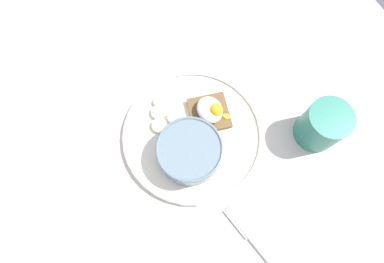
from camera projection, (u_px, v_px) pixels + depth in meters
ground_plane at (192, 137)px, 67.59cm from camera, size 120.00×120.00×2.00cm
plate at (192, 135)px, 65.89cm from camera, size 30.74×30.74×1.60cm
oatmeal_bowl at (190, 152)px, 61.30cm from camera, size 13.53×13.53×5.90cm
toast_slice at (209, 113)px, 66.49cm from camera, size 10.32×10.32×1.36cm
poached_egg at (211, 110)px, 64.36cm from camera, size 7.08×6.56×3.86cm
banana_slice_front at (176, 118)px, 66.13cm from camera, size 4.15×4.02×1.79cm
banana_slice_left at (160, 125)px, 65.56cm from camera, size 4.86×4.86×1.85cm
banana_slice_back at (159, 112)px, 66.83cm from camera, size 3.88×3.93×1.15cm
banana_slice_right at (160, 101)px, 67.49cm from camera, size 3.38×3.48×1.56cm
coffee_mug at (323, 125)px, 62.12cm from camera, size 9.16×9.16×9.80cm
knife at (249, 237)px, 59.38cm from camera, size 13.88×4.13×0.80cm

